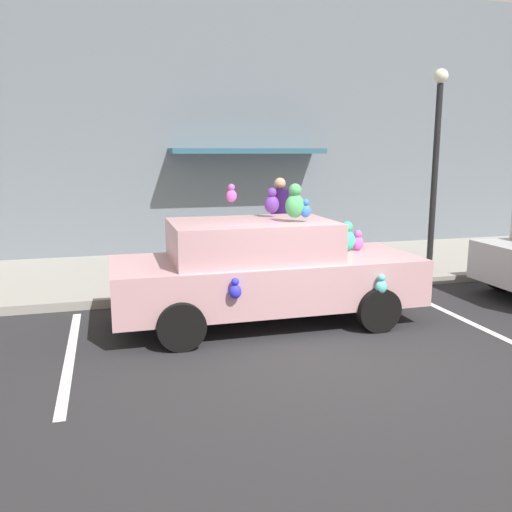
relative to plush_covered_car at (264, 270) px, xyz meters
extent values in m
plane|color=#262628|center=(0.40, -1.66, -0.80)|extent=(60.00, 60.00, 0.00)
cube|color=gray|center=(0.40, 3.34, -0.73)|extent=(24.00, 4.00, 0.15)
cube|color=slate|center=(0.40, 5.49, 2.40)|extent=(24.00, 0.30, 6.40)
cube|color=#2D5C72|center=(1.02, 4.94, 1.75)|extent=(3.60, 1.10, 0.12)
cube|color=silver|center=(2.99, -0.66, -0.80)|extent=(0.12, 3.60, 0.01)
cube|color=silver|center=(-2.75, -0.66, -0.80)|extent=(0.12, 3.60, 0.01)
cube|color=#C6959C|center=(0.04, 0.00, -0.16)|extent=(4.53, 1.72, 0.68)
cube|color=#C6959C|center=(-0.18, 0.00, 0.46)|extent=(2.36, 1.51, 0.56)
cylinder|color=black|center=(1.45, 0.86, -0.48)|extent=(0.64, 0.22, 0.64)
cylinder|color=black|center=(1.45, -0.86, -0.48)|extent=(0.64, 0.22, 0.64)
cylinder|color=black|center=(-1.36, 0.86, -0.48)|extent=(0.64, 0.22, 0.64)
cylinder|color=black|center=(-1.36, -0.86, -0.48)|extent=(0.64, 0.22, 0.64)
ellipsoid|color=#D554C2|center=(-0.34, 0.62, 1.06)|extent=(0.16, 0.13, 0.19)
sphere|color=#D554C2|center=(-0.34, 0.62, 1.19)|extent=(0.10, 0.10, 0.10)
ellipsoid|color=#59C7CA|center=(1.45, -0.93, -0.13)|extent=(0.17, 0.14, 0.20)
sphere|color=#59C7CA|center=(1.45, -0.93, 0.00)|extent=(0.11, 0.11, 0.11)
ellipsoid|color=#B43AE3|center=(0.76, 0.01, 0.34)|extent=(0.26, 0.22, 0.31)
sphere|color=#B43AE3|center=(0.76, 0.01, 0.55)|extent=(0.17, 0.17, 0.17)
ellipsoid|color=maroon|center=(0.85, -0.33, 0.34)|extent=(0.26, 0.22, 0.31)
sphere|color=maroon|center=(0.85, -0.33, 0.55)|extent=(0.17, 0.17, 0.17)
ellipsoid|color=#2E2FEE|center=(-0.66, -0.92, -0.05)|extent=(0.16, 0.13, 0.19)
sphere|color=#2E2FEE|center=(-0.66, -0.92, 0.08)|extent=(0.10, 0.10, 0.10)
ellipsoid|color=#3FB17F|center=(1.05, -0.35, 0.30)|extent=(0.20, 0.17, 0.24)
sphere|color=#3FB17F|center=(1.05, -0.35, 0.47)|extent=(0.13, 0.13, 0.13)
ellipsoid|color=#D259BC|center=(1.63, 0.22, 0.29)|extent=(0.19, 0.16, 0.22)
sphere|color=#D259BC|center=(1.63, 0.22, 0.45)|extent=(0.12, 0.12, 0.12)
ellipsoid|color=#61339E|center=(0.23, 0.38, 0.94)|extent=(0.23, 0.19, 0.27)
sphere|color=#61339E|center=(0.23, 0.38, 1.12)|extent=(0.15, 0.15, 0.15)
ellipsoid|color=#D25763|center=(-0.99, 0.63, 0.29)|extent=(0.18, 0.14, 0.21)
sphere|color=#D25763|center=(-0.99, 0.63, 0.43)|extent=(0.11, 0.11, 0.11)
ellipsoid|color=#45A15A|center=(0.38, -0.28, 0.97)|extent=(0.28, 0.23, 0.33)
sphere|color=#45A15A|center=(0.38, -0.28, 1.20)|extent=(0.18, 0.18, 0.18)
ellipsoid|color=#94247E|center=(0.97, 0.63, 0.29)|extent=(0.18, 0.14, 0.21)
sphere|color=#94247E|center=(0.97, 0.63, 0.43)|extent=(0.11, 0.11, 0.11)
ellipsoid|color=blue|center=(0.52, -0.32, 0.90)|extent=(0.15, 0.13, 0.18)
sphere|color=blue|center=(0.52, -0.32, 1.02)|extent=(0.10, 0.10, 0.10)
ellipsoid|color=#3BCA99|center=(1.44, 0.24, 0.34)|extent=(0.27, 0.22, 0.32)
sphere|color=#3BCA99|center=(1.44, 0.24, 0.57)|extent=(0.17, 0.17, 0.17)
cylinder|color=black|center=(4.81, 0.66, -0.48)|extent=(0.64, 0.22, 0.64)
ellipsoid|color=pink|center=(1.81, 2.08, -0.45)|extent=(0.32, 0.27, 0.40)
sphere|color=pink|center=(1.81, 2.08, -0.16)|extent=(0.23, 0.23, 0.23)
sphere|color=pink|center=(1.73, 2.08, -0.08)|extent=(0.09, 0.09, 0.09)
sphere|color=pink|center=(1.89, 2.08, -0.08)|extent=(0.09, 0.09, 0.09)
cylinder|color=black|center=(4.03, 1.84, 1.18)|extent=(0.12, 0.12, 3.66)
sphere|color=#EAEACC|center=(4.03, 1.84, 3.14)|extent=(0.28, 0.28, 0.28)
cylinder|color=#29114B|center=(0.94, 2.17, 0.19)|extent=(0.34, 0.34, 1.69)
sphere|color=tan|center=(0.94, 2.17, 1.15)|extent=(0.22, 0.22, 0.22)
camera|label=1|loc=(-2.20, -7.54, 1.74)|focal=37.89mm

